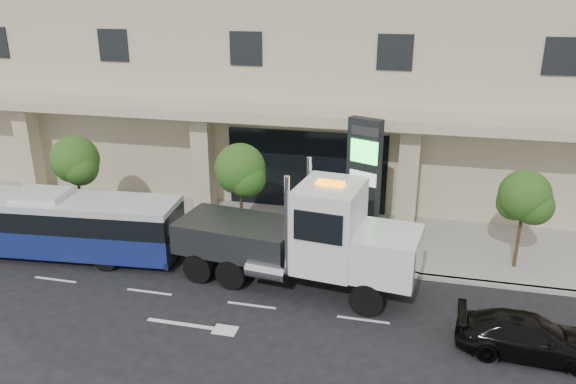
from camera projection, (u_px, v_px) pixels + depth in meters
name	position (u px, v px, depth m)	size (l,w,h in m)	color
ground	(263.00, 285.00, 21.48)	(120.00, 120.00, 0.00)	black
sidewalk	(293.00, 232.00, 26.02)	(120.00, 6.00, 0.15)	gray
curb	(276.00, 260.00, 23.28)	(120.00, 0.30, 0.15)	gray
convention_center	(334.00, 2.00, 32.16)	(60.00, 17.60, 20.00)	tan
tree_left	(76.00, 163.00, 25.90)	(2.27, 2.20, 4.22)	#422B19
tree_mid	(241.00, 172.00, 24.09)	(2.28, 2.20, 4.38)	#422B19
tree_right	(525.00, 200.00, 21.62)	(2.10, 2.00, 4.04)	#422B19
city_bus	(46.00, 223.00, 23.47)	(11.54, 3.39, 2.88)	black
tow_truck	(305.00, 239.00, 20.77)	(10.50, 3.65, 4.75)	#2D3033
black_sedan	(530.00, 336.00, 17.23)	(1.78, 4.38, 1.27)	black
signage_pylon	(363.00, 184.00, 23.39)	(1.48, 1.04, 5.66)	black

